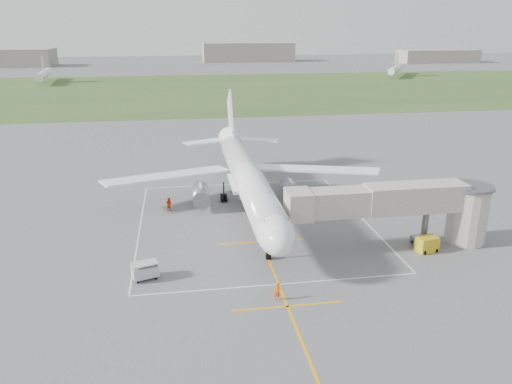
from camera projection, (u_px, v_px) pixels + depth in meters
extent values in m
plane|color=#515154|center=(249.00, 211.00, 66.48)|extent=(700.00, 700.00, 0.00)
cube|color=#334F22|center=(200.00, 90.00, 188.14)|extent=(700.00, 120.00, 0.02)
cube|color=#F1A20E|center=(255.00, 225.00, 61.79)|extent=(0.25, 60.00, 0.01)
cube|color=#F1A20E|center=(288.00, 306.00, 44.01)|extent=(10.00, 0.25, 0.01)
cube|color=#F1A20E|center=(261.00, 242.00, 57.11)|extent=(10.00, 0.25, 0.01)
cube|color=silver|center=(238.00, 184.00, 77.70)|extent=(28.00, 0.20, 0.01)
cube|color=silver|center=(279.00, 284.00, 47.76)|extent=(28.00, 0.20, 0.01)
cube|color=silver|center=(140.00, 229.00, 60.65)|extent=(0.20, 32.00, 0.01)
cube|color=silver|center=(360.00, 216.00, 64.81)|extent=(0.20, 32.00, 0.01)
cylinder|color=white|center=(249.00, 179.00, 65.04)|extent=(3.80, 36.00, 3.80)
ellipsoid|color=white|center=(275.00, 233.00, 48.19)|extent=(3.80, 7.22, 3.80)
cube|color=black|center=(277.00, 226.00, 47.01)|extent=(2.40, 1.60, 0.99)
cone|color=white|center=(231.00, 141.00, 84.10)|extent=(3.80, 6.00, 3.80)
cube|color=white|center=(314.00, 169.00, 72.48)|extent=(17.93, 11.24, 1.23)
cube|color=white|center=(168.00, 176.00, 69.37)|extent=(17.93, 11.24, 1.23)
cube|color=white|center=(246.00, 183.00, 68.34)|extent=(4.20, 8.00, 0.50)
cube|color=white|center=(230.00, 115.00, 83.38)|extent=(0.30, 7.89, 8.65)
cube|color=white|center=(232.00, 136.00, 82.28)|extent=(0.35, 5.00, 1.20)
cube|color=white|center=(256.00, 140.00, 84.38)|extent=(7.85, 5.03, 0.20)
cube|color=white|center=(206.00, 141.00, 83.13)|extent=(7.85, 5.03, 0.20)
cylinder|color=slate|center=(290.00, 189.00, 69.13)|extent=(2.30, 4.20, 2.30)
cube|color=white|center=(291.00, 185.00, 68.59)|extent=(0.25, 2.40, 1.20)
cylinder|color=slate|center=(201.00, 194.00, 67.29)|extent=(2.30, 4.20, 2.30)
cube|color=white|center=(201.00, 189.00, 66.75)|extent=(0.25, 2.40, 1.20)
cylinder|color=black|center=(268.00, 248.00, 52.49)|extent=(0.18, 0.18, 2.60)
cylinder|color=black|center=(267.00, 256.00, 52.76)|extent=(0.28, 0.80, 0.80)
cylinder|color=black|center=(269.00, 256.00, 52.79)|extent=(0.28, 0.80, 0.80)
cylinder|color=black|center=(264.00, 190.00, 70.67)|extent=(0.22, 0.22, 2.80)
cylinder|color=black|center=(263.00, 197.00, 70.60)|extent=(0.32, 0.96, 0.96)
cylinder|color=black|center=(267.00, 196.00, 70.68)|extent=(0.32, 0.96, 0.96)
cylinder|color=black|center=(262.00, 195.00, 71.25)|extent=(0.32, 0.96, 0.96)
cylinder|color=black|center=(266.00, 195.00, 71.33)|extent=(0.32, 0.96, 0.96)
cylinder|color=black|center=(224.00, 192.00, 69.81)|extent=(0.22, 0.22, 2.80)
cylinder|color=black|center=(222.00, 199.00, 69.74)|extent=(0.32, 0.96, 0.96)
cylinder|color=black|center=(226.00, 199.00, 69.82)|extent=(0.32, 0.96, 0.96)
cylinder|color=black|center=(222.00, 197.00, 70.39)|extent=(0.32, 0.96, 0.96)
cylinder|color=black|center=(226.00, 197.00, 70.47)|extent=(0.32, 0.96, 0.96)
cube|color=#A39C93|center=(338.00, 202.00, 53.20)|extent=(11.09, 2.90, 2.80)
cube|color=#A39C93|center=(415.00, 197.00, 54.46)|extent=(11.09, 3.10, 3.00)
cube|color=#A39C93|center=(299.00, 205.00, 52.56)|extent=(2.60, 3.40, 3.00)
cylinder|color=#5A5D62|center=(425.00, 227.00, 55.84)|extent=(0.70, 0.70, 4.20)
cube|color=#5A5D62|center=(423.00, 240.00, 56.37)|extent=(2.60, 1.40, 0.90)
cylinder|color=#A39C93|center=(467.00, 215.00, 56.23)|extent=(4.40, 4.40, 6.40)
cylinder|color=#5A5D62|center=(471.00, 187.00, 55.14)|extent=(5.00, 5.00, 0.30)
cylinder|color=black|center=(415.00, 242.00, 56.25)|extent=(0.70, 0.30, 0.70)
cylinder|color=black|center=(431.00, 241.00, 56.55)|extent=(0.70, 0.30, 0.70)
cube|color=gold|center=(427.00, 244.00, 54.46)|extent=(2.48, 1.87, 1.67)
cylinder|color=black|center=(424.00, 252.00, 53.85)|extent=(0.32, 0.53, 0.49)
cylinder|color=black|center=(436.00, 250.00, 54.37)|extent=(0.32, 0.53, 0.49)
cube|color=#B8B8B8|center=(145.00, 271.00, 48.54)|extent=(2.80, 2.14, 1.09)
cube|color=#B8B8B8|center=(144.00, 263.00, 48.28)|extent=(2.80, 2.14, 0.08)
cylinder|color=black|center=(136.00, 274.00, 47.56)|extent=(0.08, 0.08, 1.28)
cylinder|color=black|center=(156.00, 270.00, 48.39)|extent=(0.08, 0.08, 1.28)
cylinder|color=black|center=(133.00, 269.00, 48.57)|extent=(0.08, 0.08, 1.28)
cylinder|color=black|center=(153.00, 265.00, 49.40)|extent=(0.08, 0.08, 1.28)
cylinder|color=black|center=(138.00, 281.00, 47.92)|extent=(0.29, 0.43, 0.40)
cylinder|color=black|center=(156.00, 277.00, 48.66)|extent=(0.29, 0.43, 0.40)
cylinder|color=black|center=(135.00, 276.00, 48.84)|extent=(0.29, 0.43, 0.40)
cylinder|color=black|center=(153.00, 273.00, 49.58)|extent=(0.29, 0.43, 0.40)
imported|color=#FE5608|center=(277.00, 292.00, 44.80)|extent=(0.65, 0.47, 1.66)
imported|color=red|center=(169.00, 204.00, 66.39)|extent=(1.14, 1.06, 1.86)
cube|color=gray|center=(248.00, 52.00, 332.55)|extent=(60.00, 20.00, 12.00)
cube|color=gray|center=(438.00, 56.00, 322.91)|extent=(50.00, 18.00, 8.00)
cylinder|color=white|center=(44.00, 74.00, 211.59)|extent=(6.60, 32.16, 3.20)
cube|color=white|center=(43.00, 63.00, 210.15)|extent=(0.73, 4.01, 5.50)
cylinder|color=white|center=(396.00, 69.00, 237.29)|extent=(19.56, 28.90, 3.20)
cube|color=white|center=(397.00, 59.00, 235.85)|extent=(2.36, 3.56, 5.50)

